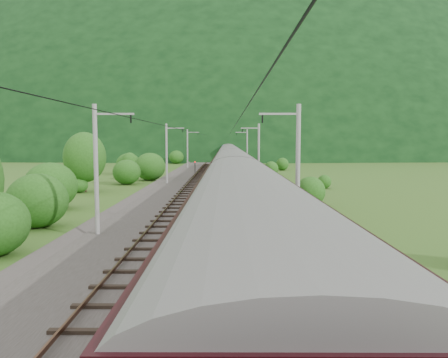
{
  "coord_description": "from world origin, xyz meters",
  "views": [
    {
      "loc": [
        1.78,
        -26.7,
        6.13
      ],
      "look_at": [
        1.62,
        12.59,
        2.6
      ],
      "focal_mm": 35.0,
      "sensor_mm": 36.0,
      "label": 1
    }
  ],
  "objects": [
    {
      "name": "overhead_wires",
      "position": [
        0.0,
        10.0,
        7.1
      ],
      "size": [
        4.83,
        198.0,
        0.03
      ],
      "color": "black",
      "rests_on": "ground"
    },
    {
      "name": "train",
      "position": [
        2.4,
        24.04,
        3.75
      ],
      "size": [
        3.2,
        152.87,
        5.57
      ],
      "color": "black",
      "rests_on": "ground"
    },
    {
      "name": "track_left",
      "position": [
        -2.4,
        10.0,
        0.37
      ],
      "size": [
        2.4,
        220.0,
        0.27
      ],
      "color": "#553324",
      "rests_on": "railbed"
    },
    {
      "name": "mountain_ridge",
      "position": [
        -120.0,
        300.0,
        0.0
      ],
      "size": [
        336.0,
        280.0,
        132.0
      ],
      "primitive_type": "ellipsoid",
      "color": "black",
      "rests_on": "ground"
    },
    {
      "name": "track_right",
      "position": [
        2.4,
        10.0,
        0.37
      ],
      "size": [
        2.4,
        220.0,
        0.27
      ],
      "color": "#553324",
      "rests_on": "railbed"
    },
    {
      "name": "vegetation_left",
      "position": [
        -12.98,
        16.87,
        2.56
      ],
      "size": [
        10.18,
        148.08,
        7.05
      ],
      "color": "#204A13",
      "rests_on": "ground"
    },
    {
      "name": "hazard_post_far",
      "position": [
        0.19,
        31.47,
        1.02
      ],
      "size": [
        0.15,
        0.15,
        1.44
      ],
      "primitive_type": "cylinder",
      "color": "red",
      "rests_on": "railbed"
    },
    {
      "name": "vegetation_right",
      "position": [
        11.91,
        17.03,
        1.1
      ],
      "size": [
        7.5,
        101.46,
        2.49
      ],
      "color": "#204A13",
      "rests_on": "ground"
    },
    {
      "name": "mountain_main",
      "position": [
        0.0,
        260.0,
        0.0
      ],
      "size": [
        504.0,
        360.0,
        244.0
      ],
      "primitive_type": "ellipsoid",
      "color": "black",
      "rests_on": "ground"
    },
    {
      "name": "hazard_post_near",
      "position": [
        -0.49,
        51.35,
        1.01
      ],
      "size": [
        0.15,
        0.15,
        1.41
      ],
      "primitive_type": "cylinder",
      "color": "red",
      "rests_on": "railbed"
    },
    {
      "name": "railbed",
      "position": [
        0.0,
        10.0,
        0.15
      ],
      "size": [
        14.0,
        220.0,
        0.3
      ],
      "primitive_type": "cube",
      "color": "#38332D",
      "rests_on": "ground"
    },
    {
      "name": "catenary_left",
      "position": [
        -6.12,
        32.0,
        4.5
      ],
      "size": [
        2.54,
        192.28,
        8.0
      ],
      "color": "gray",
      "rests_on": "railbed"
    },
    {
      "name": "catenary_right",
      "position": [
        6.12,
        32.0,
        4.5
      ],
      "size": [
        2.54,
        192.28,
        8.0
      ],
      "color": "gray",
      "rests_on": "railbed"
    },
    {
      "name": "signal",
      "position": [
        -3.73,
        50.97,
        1.47
      ],
      "size": [
        0.22,
        0.22,
        2.0
      ],
      "color": "black",
      "rests_on": "railbed"
    },
    {
      "name": "ground",
      "position": [
        0.0,
        0.0,
        0.0
      ],
      "size": [
        600.0,
        600.0,
        0.0
      ],
      "primitive_type": "plane",
      "color": "#3B5A1C",
      "rests_on": "ground"
    }
  ]
}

